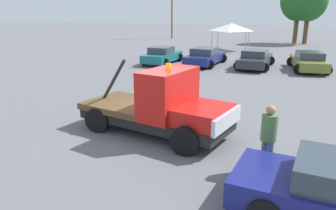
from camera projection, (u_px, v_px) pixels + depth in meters
The scene contains 12 objects.
ground_plane at pixel (155, 132), 11.58m from camera, with size 160.00×160.00×0.00m, color slate.
tow_truck at pixel (162, 108), 11.13m from camera, with size 5.73×3.34×2.51m.
person_near_truck at pixel (269, 134), 8.49m from camera, with size 0.41×0.41×1.85m.
parked_car_teal at pixel (162, 55), 25.74m from camera, with size 2.58×4.49×1.34m.
parked_car_navy at pixel (205, 56), 25.16m from camera, with size 2.86×5.08×1.34m.
parked_car_charcoal at pixel (255, 59), 23.95m from camera, with size 2.74×5.03×1.34m.
parked_car_olive at pixel (309, 61), 22.91m from camera, with size 2.81×4.98×1.34m.
canopy_tent_white at pixel (231, 27), 33.48m from camera, with size 3.37×3.37×2.75m.
tree_left at pixel (299, 0), 39.41m from camera, with size 4.31×4.31×7.70m.
tree_center at pixel (309, 0), 38.67m from camera, with size 4.29×4.29×7.65m.
traffic_cone at pixel (220, 107), 13.71m from camera, with size 0.40×0.40×0.55m.
utility_pole at pixel (172, 3), 46.56m from camera, with size 2.20×0.24×9.36m.
Camera 1 is at (3.90, -10.11, 4.21)m, focal length 35.00 mm.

